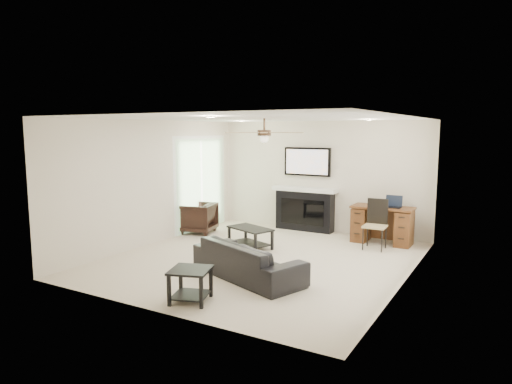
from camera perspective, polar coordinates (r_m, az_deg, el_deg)
room_shell at (r=7.94m, az=2.13°, el=3.31°), size 5.50×5.54×2.52m
sofa at (r=7.21m, az=-1.04°, el=-8.44°), size 2.12×1.40×0.58m
armchair at (r=10.35m, az=-7.30°, el=-3.22°), size 0.91×0.89×0.68m
coffee_table at (r=9.00m, az=-0.72°, el=-5.73°), size 1.02×0.78×0.40m
end_table_near at (r=6.32m, az=-8.18°, el=-11.45°), size 0.66×0.66×0.45m
end_table_left at (r=9.94m, az=-13.50°, el=-4.51°), size 0.51×0.51×0.45m
fireplace_unit at (r=10.48m, az=6.11°, el=0.34°), size 1.52×0.34×1.91m
desk at (r=9.66m, az=15.48°, el=-3.99°), size 1.22×0.56×0.76m
desk_chair at (r=9.12m, az=14.64°, el=-3.97°), size 0.44×0.46×0.97m
laptop at (r=9.51m, az=16.73°, el=-1.19°), size 0.33×0.24×0.23m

